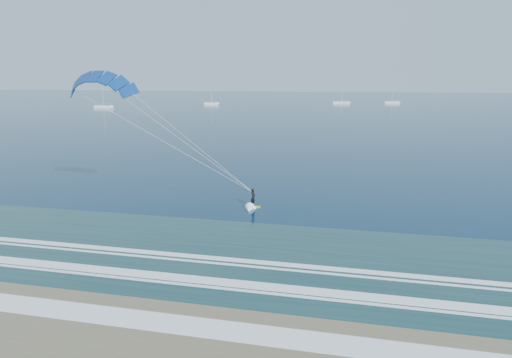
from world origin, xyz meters
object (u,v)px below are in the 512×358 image
object	(u,v)px
sailboat_1	(212,103)
sailboat_3	(392,102)
sailboat_0	(104,107)
sailboat_2	(341,102)
kitesurfer_rig	(175,135)

from	to	relation	value
sailboat_1	sailboat_3	world-z (taller)	sailboat_3
sailboat_0	sailboat_2	bearing A→B (deg)	30.22
sailboat_0	sailboat_3	distance (m)	151.79
sailboat_0	sailboat_3	xyz separation A→B (m)	(134.48, 70.41, -0.01)
sailboat_1	sailboat_3	bearing A→B (deg)	19.52
sailboat_0	sailboat_1	size ratio (longest dim) A/B	1.18
kitesurfer_rig	sailboat_1	world-z (taller)	kitesurfer_rig
kitesurfer_rig	sailboat_2	size ratio (longest dim) A/B	1.77
sailboat_0	sailboat_1	world-z (taller)	sailboat_0
sailboat_0	kitesurfer_rig	bearing A→B (deg)	-56.59
sailboat_0	sailboat_3	bearing A→B (deg)	27.63
sailboat_0	sailboat_1	xyz separation A→B (m)	(40.86, 37.23, -0.01)
sailboat_0	sailboat_2	distance (m)	124.21
kitesurfer_rig	sailboat_3	xyz separation A→B (m)	(35.28, 220.80, -7.39)
sailboat_1	sailboat_2	size ratio (longest dim) A/B	0.87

